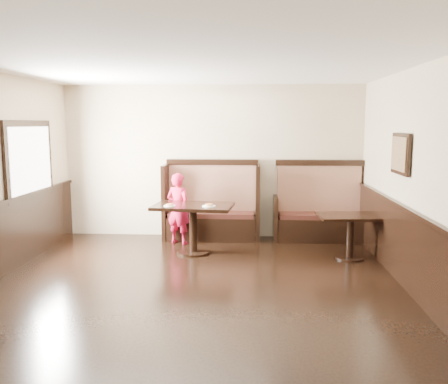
# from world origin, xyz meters

# --- Properties ---
(ground) EXTENTS (7.00, 7.00, 0.00)m
(ground) POSITION_xyz_m (0.00, 0.00, 0.00)
(ground) COLOR black
(ground) RESTS_ON ground
(room_shell) EXTENTS (7.00, 7.00, 7.00)m
(room_shell) POSITION_xyz_m (-0.30, 0.28, 0.67)
(room_shell) COLOR #C2B18C
(room_shell) RESTS_ON ground
(booth_main) EXTENTS (1.75, 0.72, 1.45)m
(booth_main) POSITION_xyz_m (0.00, 3.30, 0.53)
(booth_main) COLOR black
(booth_main) RESTS_ON ground
(booth_neighbor) EXTENTS (1.65, 0.72, 1.45)m
(booth_neighbor) POSITION_xyz_m (1.95, 3.29, 0.48)
(booth_neighbor) COLOR black
(booth_neighbor) RESTS_ON ground
(table_main) EXTENTS (1.33, 0.91, 0.80)m
(table_main) POSITION_xyz_m (-0.21, 2.26, 0.61)
(table_main) COLOR black
(table_main) RESTS_ON ground
(table_neighbor) EXTENTS (1.04, 0.73, 0.69)m
(table_neighbor) POSITION_xyz_m (2.28, 2.11, 0.52)
(table_neighbor) COLOR black
(table_neighbor) RESTS_ON ground
(child) EXTENTS (0.54, 0.46, 1.25)m
(child) POSITION_xyz_m (-0.55, 2.87, 0.63)
(child) COLOR red
(child) RESTS_ON ground
(pizza_plate_left) EXTENTS (0.19, 0.19, 0.03)m
(pizza_plate_left) POSITION_xyz_m (-0.57, 2.12, 0.81)
(pizza_plate_left) COLOR white
(pizza_plate_left) RESTS_ON table_main
(pizza_plate_right) EXTENTS (0.22, 0.22, 0.04)m
(pizza_plate_right) POSITION_xyz_m (0.06, 2.12, 0.81)
(pizza_plate_right) COLOR white
(pizza_plate_right) RESTS_ON table_main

